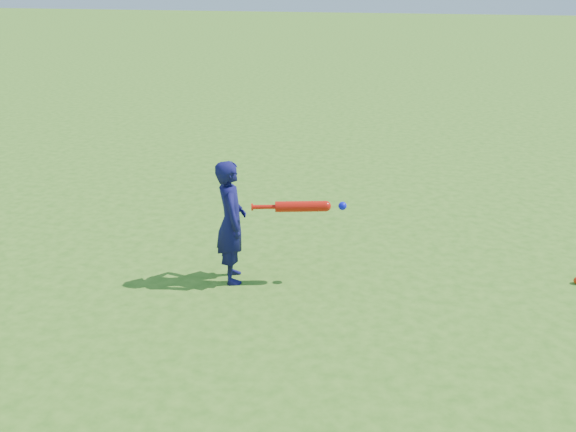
{
  "coord_description": "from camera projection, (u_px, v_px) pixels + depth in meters",
  "views": [
    {
      "loc": [
        0.89,
        -4.71,
        2.62
      ],
      "look_at": [
        -0.24,
        0.42,
        0.61
      ],
      "focal_mm": 40.0,
      "sensor_mm": 36.0,
      "label": 1
    }
  ],
  "objects": [
    {
      "name": "ground",
      "position": [
        305.0,
        303.0,
        5.41
      ],
      "size": [
        80.0,
        80.0,
        0.0
      ],
      "primitive_type": "plane",
      "color": "#366C19",
      "rests_on": "ground"
    },
    {
      "name": "child",
      "position": [
        231.0,
        222.0,
        5.63
      ],
      "size": [
        0.4,
        0.48,
        1.11
      ],
      "primitive_type": "imported",
      "rotation": [
        0.0,
        0.0,
        1.95
      ],
      "color": "#0F0E44",
      "rests_on": "ground"
    },
    {
      "name": "bat_swing",
      "position": [
        305.0,
        206.0,
        5.55
      ],
      "size": [
        0.81,
        0.27,
        0.09
      ],
      "rotation": [
        0.0,
        0.0,
        0.25
      ],
      "color": "red",
      "rests_on": "ground"
    }
  ]
}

